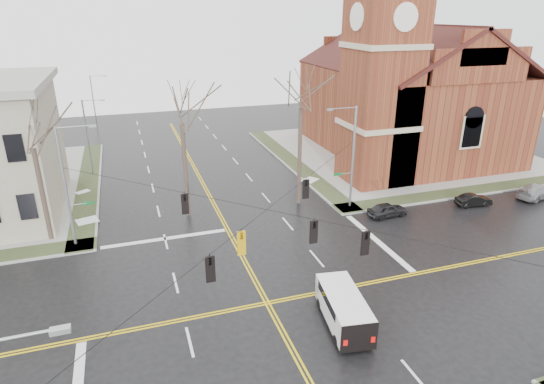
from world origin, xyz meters
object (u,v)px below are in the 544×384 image
object	(u,v)px
signal_pole_nw	(68,184)
streetlight_north_a	(89,135)
cargo_van	(343,306)
tree_ne	(301,101)
streetlight_north_b	(95,101)
tree_nw_near	(181,116)
church	(403,85)
tree_nw_far	(32,141)
parked_car_a	(387,210)
signal_pole_ne	(351,155)
parked_car_b	(474,200)
parked_car_c	(537,191)

from	to	relation	value
signal_pole_nw	streetlight_north_a	world-z (taller)	signal_pole_nw
cargo_van	tree_ne	bearing A→B (deg)	85.14
signal_pole_nw	streetlight_north_b	bearing A→B (deg)	88.95
streetlight_north_a	tree_nw_near	bearing A→B (deg)	-59.51
streetlight_north_b	tree_ne	bearing A→B (deg)	-62.23
streetlight_north_b	cargo_van	size ratio (longest dim) A/B	1.51
church	tree_nw_far	size ratio (longest dim) A/B	2.53
streetlight_north_a	tree_nw_near	size ratio (longest dim) A/B	0.67
tree_nw_far	tree_ne	distance (m)	20.82
streetlight_north_a	tree_nw_far	world-z (taller)	tree_nw_far
tree_ne	streetlight_north_a	bearing A→B (deg)	141.63
parked_car_a	streetlight_north_b	bearing A→B (deg)	28.65
streetlight_north_b	tree_nw_near	world-z (taller)	tree_nw_near
church	signal_pole_ne	xyz separation A→B (m)	(-13.44, -13.28, -3.48)
church	signal_pole_ne	size ratio (longest dim) A/B	3.06
signal_pole_nw	parked_car_b	distance (m)	34.09
cargo_van	tree_ne	xyz separation A→B (m)	(3.97, 16.78, 8.32)
parked_car_a	parked_car_b	distance (m)	8.70
church	streetlight_north_b	distance (m)	42.53
church	streetlight_north_b	xyz separation A→B (m)	(-35.42, 23.22, -3.97)
parked_car_a	streetlight_north_a	bearing A→B (deg)	48.50
signal_pole_nw	streetlight_north_a	distance (m)	16.52
cargo_van	tree_nw_far	world-z (taller)	tree_nw_far
parked_car_b	tree_nw_far	distance (m)	36.72
parked_car_a	tree_ne	distance (m)	11.91
signal_pole_ne	streetlight_north_a	distance (m)	27.48
streetlight_north_a	parked_car_a	world-z (taller)	streetlight_north_a
streetlight_north_b	tree_nw_near	size ratio (longest dim) A/B	0.67
signal_pole_ne	signal_pole_nw	distance (m)	22.64
signal_pole_nw	parked_car_c	world-z (taller)	signal_pole_nw
parked_car_a	tree_nw_near	distance (m)	18.94
church	tree_ne	world-z (taller)	church
tree_nw_near	parked_car_b	bearing A→B (deg)	-13.52
streetlight_north_b	parked_car_b	world-z (taller)	streetlight_north_b
cargo_van	tree_nw_near	world-z (taller)	tree_nw_near
church	cargo_van	world-z (taller)	church
parked_car_a	tree_nw_near	size ratio (longest dim) A/B	0.29
tree_nw_far	signal_pole_nw	bearing A→B (deg)	-36.95
streetlight_north_b	cargo_van	xyz separation A→B (m)	(14.10, -51.08, -3.33)
tree_nw_near	signal_pole_ne	bearing A→B (deg)	-11.32
streetlight_north_a	tree_nw_far	bearing A→B (deg)	-100.17
parked_car_a	tree_ne	xyz separation A→B (m)	(-6.23, 4.95, 8.86)
parked_car_b	tree_nw_far	bearing A→B (deg)	87.59
streetlight_north_b	parked_car_b	xyz separation A→B (m)	(32.98, -39.70, -3.93)
parked_car_b	church	bearing A→B (deg)	-3.27
signal_pole_nw	parked_car_a	size ratio (longest dim) A/B	2.55
signal_pole_nw	parked_car_a	world-z (taller)	signal_pole_nw
parked_car_a	signal_pole_nw	bearing A→B (deg)	80.60
streetlight_north_a	cargo_van	size ratio (longest dim) A/B	1.51
signal_pole_nw	tree_nw_far	size ratio (longest dim) A/B	0.83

